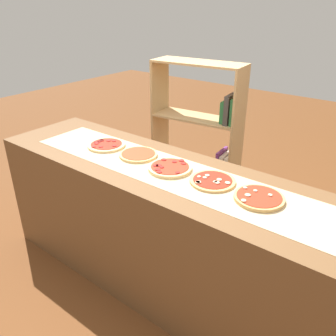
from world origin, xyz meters
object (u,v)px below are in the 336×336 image
at_px(pizza_plain_1, 138,155).
at_px(pizza_mushroom_4, 259,198).
at_px(pizza_pepperoni_2, 170,168).
at_px(pizza_pepperoni_0, 106,145).
at_px(pizza_mushroom_3, 212,181).
at_px(bookshelf, 204,149).

relative_size(pizza_plain_1, pizza_mushroom_4, 0.97).
bearing_deg(pizza_mushroom_4, pizza_pepperoni_2, -179.70).
height_order(pizza_pepperoni_0, pizza_mushroom_3, same).
bearing_deg(pizza_mushroom_3, pizza_pepperoni_2, -176.41).
distance_m(pizza_plain_1, pizza_pepperoni_2, 0.30).
bearing_deg(pizza_mushroom_4, pizza_pepperoni_0, 179.10).
relative_size(pizza_pepperoni_0, pizza_mushroom_4, 1.01).
distance_m(pizza_pepperoni_0, pizza_mushroom_4, 1.20).
bearing_deg(pizza_pepperoni_2, pizza_mushroom_3, 3.59).
height_order(pizza_mushroom_3, pizza_mushroom_4, pizza_mushroom_4).
bearing_deg(pizza_mushroom_3, pizza_pepperoni_0, 179.80).
bearing_deg(bookshelf, pizza_pepperoni_2, -70.91).
height_order(pizza_mushroom_3, bookshelf, bookshelf).
distance_m(pizza_pepperoni_0, pizza_mushroom_3, 0.90).
xyz_separation_m(pizza_plain_1, pizza_pepperoni_2, (0.30, -0.04, 0.00)).
distance_m(pizza_pepperoni_2, pizza_mushroom_4, 0.60).
height_order(pizza_pepperoni_2, pizza_mushroom_4, pizza_mushroom_4).
distance_m(pizza_pepperoni_2, bookshelf, 1.02).
bearing_deg(pizza_pepperoni_2, pizza_mushroom_4, 0.30).
xyz_separation_m(pizza_plain_1, pizza_mushroom_4, (0.90, -0.03, 0.00)).
relative_size(pizza_pepperoni_0, bookshelf, 0.19).
distance_m(pizza_pepperoni_0, pizza_plain_1, 0.30).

